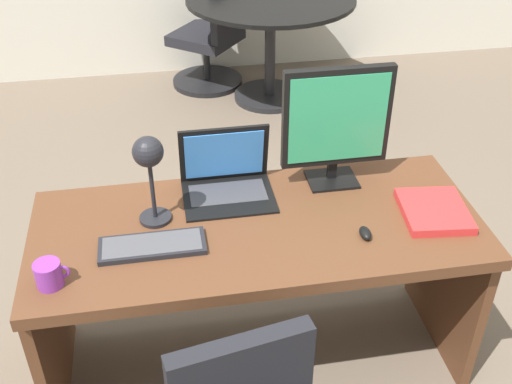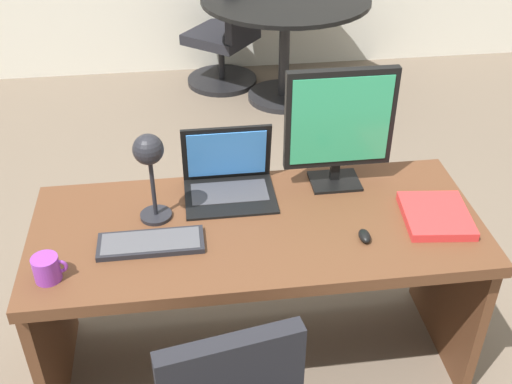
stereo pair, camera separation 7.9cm
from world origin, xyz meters
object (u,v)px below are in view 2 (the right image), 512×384
(keyboard, at_px, (151,243))
(mouse, at_px, (365,236))
(monitor, at_px, (340,123))
(desk_lamp, at_px, (149,160))
(coffee_mug, at_px, (47,269))
(laptop, at_px, (228,172))
(meeting_table, at_px, (285,23))
(desk, at_px, (256,256))
(book, at_px, (436,215))
(meeting_chair_near, at_px, (227,44))

(keyboard, xyz_separation_m, mouse, (0.76, -0.07, 0.01))
(monitor, xyz_separation_m, keyboard, (-0.74, -0.31, -0.27))
(desk_lamp, distance_m, coffee_mug, 0.50)
(laptop, xyz_separation_m, desk_lamp, (-0.29, -0.18, 0.19))
(keyboard, relative_size, coffee_mug, 3.28)
(laptop, xyz_separation_m, mouse, (0.46, -0.39, -0.06))
(monitor, bearing_deg, meeting_table, 85.36)
(keyboard, distance_m, meeting_table, 2.75)
(coffee_mug, bearing_deg, desk, 18.94)
(book, bearing_deg, coffee_mug, -173.86)
(keyboard, bearing_deg, meeting_chair_near, 79.67)
(coffee_mug, xyz_separation_m, meeting_chair_near, (0.87, 3.04, -0.45))
(keyboard, xyz_separation_m, desk_lamp, (0.02, 0.14, 0.26))
(mouse, distance_m, book, 0.31)
(book, height_order, meeting_chair_near, meeting_chair_near)
(keyboard, distance_m, book, 1.06)
(meeting_table, relative_size, meeting_chair_near, 1.42)
(desk_lamp, distance_m, meeting_chair_near, 2.89)
(keyboard, xyz_separation_m, book, (1.06, 0.02, 0.01))
(book, relative_size, meeting_table, 0.25)
(desk, distance_m, book, 0.71)
(laptop, relative_size, desk_lamp, 0.96)
(keyboard, bearing_deg, laptop, 46.45)
(monitor, bearing_deg, coffee_mug, -157.70)
(monitor, height_order, meeting_chair_near, monitor)
(coffee_mug, distance_m, meeting_table, 3.01)
(laptop, distance_m, meeting_table, 2.36)
(desk, height_order, meeting_chair_near, meeting_chair_near)
(mouse, bearing_deg, laptop, 139.38)
(mouse, bearing_deg, desk, 153.68)
(desk, bearing_deg, keyboard, -163.37)
(laptop, relative_size, book, 1.18)
(monitor, distance_m, book, 0.50)
(meeting_chair_near, bearing_deg, monitor, -85.30)
(desk_lamp, bearing_deg, keyboard, -97.18)
(meeting_chair_near, bearing_deg, desk_lamp, -100.49)
(keyboard, height_order, mouse, mouse)
(laptop, xyz_separation_m, keyboard, (-0.31, -0.32, -0.07))
(desk, relative_size, coffee_mug, 14.66)
(desk, relative_size, book, 5.57)
(mouse, relative_size, meeting_table, 0.06)
(coffee_mug, xyz_separation_m, meeting_table, (1.26, 2.72, -0.19))
(meeting_chair_near, bearing_deg, desk, -92.82)
(meeting_chair_near, bearing_deg, book, -79.54)
(desk_lamp, height_order, coffee_mug, desk_lamp)
(monitor, bearing_deg, meeting_chair_near, 94.70)
(desk, relative_size, monitor, 3.38)
(mouse, xyz_separation_m, coffee_mug, (-1.10, -0.07, 0.03))
(book, bearing_deg, mouse, -164.30)
(meeting_table, bearing_deg, book, -87.00)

